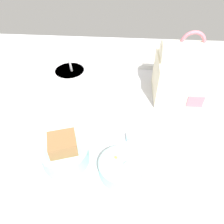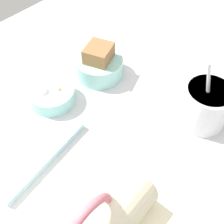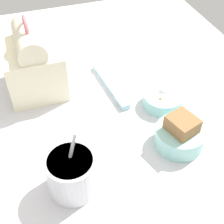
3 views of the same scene
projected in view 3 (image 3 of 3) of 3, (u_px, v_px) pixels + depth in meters
The scene contains 6 objects.
desk_surface at pixel (101, 129), 80.16cm from camera, with size 140.00×110.00×2.00cm.
lunch_bag at pixel (33, 63), 84.90cm from camera, with size 17.70×15.45×22.33cm.
soup_cup at pixel (72, 173), 63.36cm from camera, with size 10.32×10.32×15.61cm.
bento_bowl_sandwich at pixel (180, 135), 73.20cm from camera, with size 11.68×11.68×8.55cm.
bento_bowl_snacks at pixel (162, 100), 83.99cm from camera, with size 10.63×10.63×4.66cm.
chopstick_case at pixel (110, 85), 90.26cm from camera, with size 21.61×4.59×1.60cm.
Camera 3 is at (-52.58, 14.67, 59.93)cm, focal length 50.00 mm.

